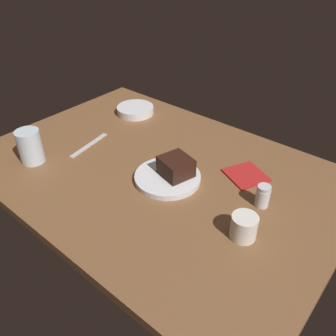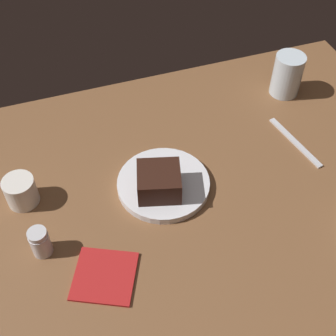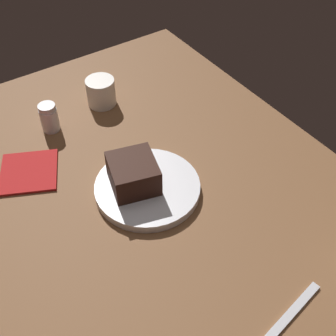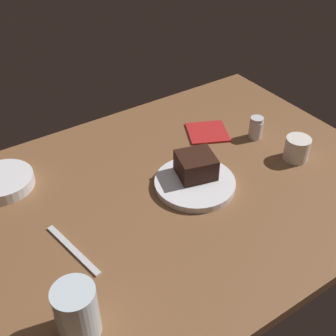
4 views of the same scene
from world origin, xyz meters
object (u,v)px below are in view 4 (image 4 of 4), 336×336
object	(u,v)px
salt_shaker	(256,128)
butter_knife	(73,250)
water_glass	(77,312)
side_bowl	(3,182)
folded_napkin	(207,132)
dessert_plate	(195,183)
coffee_cup	(297,149)
chocolate_cake_slice	(196,166)

from	to	relation	value
salt_shaker	butter_knife	world-z (taller)	salt_shaker
water_glass	butter_knife	size ratio (longest dim) A/B	0.61
side_bowl	folded_napkin	size ratio (longest dim) A/B	1.32
dessert_plate	coffee_cup	world-z (taller)	coffee_cup
chocolate_cake_slice	coffee_cup	xyz separation A→B (cm)	(29.11, -7.91, -1.40)
salt_shaker	water_glass	size ratio (longest dim) A/B	0.59
dessert_plate	side_bowl	size ratio (longest dim) A/B	1.34
side_bowl	folded_napkin	distance (cm)	60.38
dessert_plate	butter_knife	xyz separation A→B (cm)	(-35.57, -2.80, -0.65)
salt_shaker	side_bowl	bearing A→B (deg)	164.60
dessert_plate	salt_shaker	world-z (taller)	salt_shaker
coffee_cup	folded_napkin	world-z (taller)	coffee_cup
coffee_cup	folded_napkin	bearing A→B (deg)	117.71
dessert_plate	water_glass	xyz separation A→B (cm)	(-42.29, -21.52, 4.93)
salt_shaker	water_glass	world-z (taller)	water_glass
chocolate_cake_slice	side_bowl	distance (cm)	50.36
folded_napkin	chocolate_cake_slice	bearing A→B (deg)	-135.49
salt_shaker	coffee_cup	size ratio (longest dim) A/B	0.98
water_glass	chocolate_cake_slice	bearing A→B (deg)	27.92
side_bowl	coffee_cup	size ratio (longest dim) A/B	2.26
side_bowl	coffee_cup	xyz separation A→B (cm)	(72.25, -33.69, 1.86)
butter_knife	folded_napkin	distance (cm)	57.59
chocolate_cake_slice	water_glass	distance (cm)	49.78
folded_napkin	dessert_plate	bearing A→B (deg)	-135.27
salt_shaker	water_glass	distance (cm)	77.00
salt_shaker	chocolate_cake_slice	bearing A→B (deg)	-166.53
dessert_plate	folded_napkin	world-z (taller)	dessert_plate
dessert_plate	butter_knife	bearing A→B (deg)	-175.50
water_glass	coffee_cup	bearing A→B (deg)	11.90
chocolate_cake_slice	folded_napkin	xyz separation A→B (cm)	(16.46, 16.18, -4.47)
coffee_cup	side_bowl	bearing A→B (deg)	155.00
butter_knife	folded_napkin	xyz separation A→B (cm)	(53.72, 20.77, 0.05)
dessert_plate	salt_shaker	distance (cm)	29.94
dessert_plate	salt_shaker	bearing A→B (deg)	16.06
coffee_cup	salt_shaker	bearing A→B (deg)	98.39
water_glass	folded_napkin	world-z (taller)	water_glass
chocolate_cake_slice	folded_napkin	world-z (taller)	chocolate_cake_slice
dessert_plate	folded_napkin	xyz separation A→B (cm)	(18.15, 17.97, -0.60)
water_glass	folded_napkin	xyz separation A→B (cm)	(60.44, 39.49, -5.52)
dessert_plate	butter_knife	size ratio (longest dim) A/B	1.11
chocolate_cake_slice	salt_shaker	world-z (taller)	chocolate_cake_slice
chocolate_cake_slice	water_glass	xyz separation A→B (cm)	(-43.98, -23.31, 1.05)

